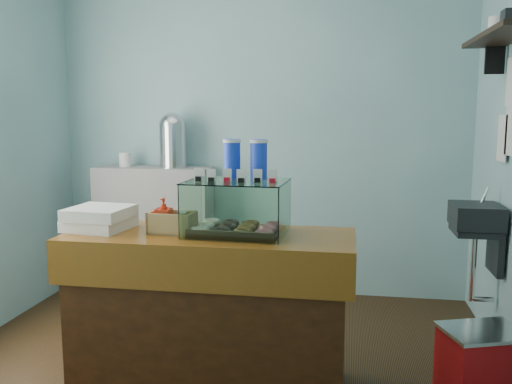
% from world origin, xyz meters
% --- Properties ---
extents(ground, '(3.50, 3.50, 0.00)m').
position_xyz_m(ground, '(0.00, 0.00, 0.00)').
color(ground, black).
rests_on(ground, ground).
extents(room_shell, '(3.54, 3.04, 2.82)m').
position_xyz_m(room_shell, '(0.03, 0.01, 1.71)').
color(room_shell, '#6F9BA2').
rests_on(room_shell, ground).
extents(counter, '(1.60, 0.60, 0.90)m').
position_xyz_m(counter, '(0.00, -0.25, 0.46)').
color(counter, '#46210D').
rests_on(counter, ground).
extents(back_shelf, '(1.00, 0.32, 1.10)m').
position_xyz_m(back_shelf, '(-0.90, 1.32, 0.55)').
color(back_shelf, gray).
rests_on(back_shelf, ground).
extents(display_case, '(0.56, 0.42, 0.52)m').
position_xyz_m(display_case, '(0.16, -0.20, 1.07)').
color(display_case, '#362110').
rests_on(display_case, counter).
extents(condiment_crate, '(0.26, 0.17, 0.20)m').
position_xyz_m(condiment_crate, '(-0.21, -0.27, 0.97)').
color(condiment_crate, '#A48352').
rests_on(condiment_crate, counter).
extents(pastry_boxes, '(0.37, 0.37, 0.13)m').
position_xyz_m(pastry_boxes, '(-0.65, -0.24, 0.96)').
color(pastry_boxes, silver).
rests_on(pastry_boxes, counter).
extents(coffee_urn, '(0.25, 0.25, 0.47)m').
position_xyz_m(coffee_urn, '(-0.71, 1.31, 1.34)').
color(coffee_urn, silver).
rests_on(coffee_urn, back_shelf).
extents(red_cooler, '(0.52, 0.45, 0.38)m').
position_xyz_m(red_cooler, '(1.51, -0.09, 0.19)').
color(red_cooler, red).
rests_on(red_cooler, ground).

